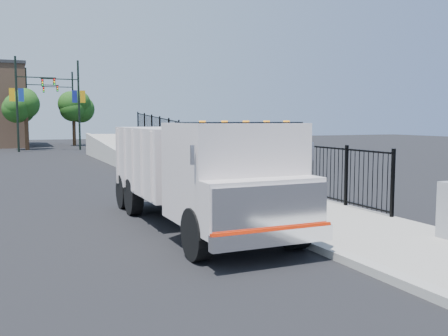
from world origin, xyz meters
name	(u,v)px	position (x,y,z in m)	size (l,w,h in m)	color
ground	(241,218)	(0.00, 0.00, 0.00)	(120.00, 120.00, 0.00)	black
sidewalk	(342,224)	(1.93, -2.00, 0.06)	(3.55, 12.00, 0.12)	#9E998E
curb	(277,230)	(0.00, -2.00, 0.08)	(0.30, 12.00, 0.16)	#ADAAA3
ramp	(156,166)	(2.12, 16.00, 0.00)	(3.95, 24.00, 1.70)	#9E998E
iron_fence	(203,155)	(3.55, 12.00, 0.90)	(0.10, 28.00, 1.80)	black
truck	(199,168)	(-1.51, -0.68, 1.53)	(2.68, 7.96, 2.72)	black
worker	(295,180)	(1.32, -0.66, 1.07)	(0.70, 0.46, 1.91)	#521226
debris	(287,218)	(0.71, -1.27, 0.17)	(0.42, 0.42, 0.11)	silver
light_pole_0	(21,100)	(-4.65, 33.23, 4.36)	(3.77, 0.22, 8.00)	black
light_pole_1	(75,101)	(-0.07, 34.36, 4.36)	(3.77, 0.22, 8.00)	black
light_pole_2	(30,104)	(-3.51, 42.93, 4.36)	(3.77, 0.22, 8.00)	black
light_pole_3	(70,105)	(0.78, 45.63, 4.36)	(3.78, 0.22, 8.00)	black
tree_0	(26,106)	(-4.17, 35.81, 3.95)	(2.74, 2.74, 5.37)	#382314
tree_1	(73,108)	(0.67, 41.93, 3.95)	(2.63, 2.63, 5.32)	#382314
tree_2	(19,109)	(-4.46, 49.19, 3.96)	(2.96, 2.96, 5.48)	#382314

